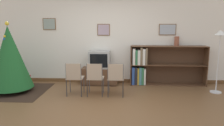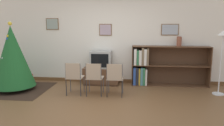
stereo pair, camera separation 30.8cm
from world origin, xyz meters
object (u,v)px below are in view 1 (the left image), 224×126
object	(u,v)px
bookshelf	(154,66)
vase	(177,41)
folding_chair_right	(116,77)
folding_chair_center	(95,77)
tv_console	(100,76)
television	(100,60)
standing_lamp	(220,45)
christmas_tree	(10,57)
folding_chair_left	(74,77)

from	to	relation	value
bookshelf	vase	xyz separation A→B (m)	(0.63, 0.03, 0.71)
folding_chair_right	folding_chair_center	bearing A→B (deg)	180.00
folding_chair_center	vase	world-z (taller)	vase
folding_chair_center	bookshelf	xyz separation A→B (m)	(1.56, 1.14, 0.09)
tv_console	television	world-z (taller)	television
standing_lamp	christmas_tree	bearing A→B (deg)	-178.19
tv_console	folding_chair_center	xyz separation A→B (m)	(0.00, -1.07, 0.22)
bookshelf	standing_lamp	distance (m)	1.80
vase	standing_lamp	world-z (taller)	standing_lamp
christmas_tree	folding_chair_right	xyz separation A→B (m)	(2.73, -0.26, -0.43)
tv_console	television	distance (m)	0.49
tv_console	bookshelf	size ratio (longest dim) A/B	0.47
folding_chair_center	tv_console	bearing A→B (deg)	90.00
tv_console	bookshelf	bearing A→B (deg)	2.51
folding_chair_left	vase	size ratio (longest dim) A/B	3.04
christmas_tree	folding_chair_right	distance (m)	2.78
folding_chair_left	vase	xyz separation A→B (m)	(2.70, 1.17, 0.80)
bookshelf	tv_console	bearing A→B (deg)	-177.49
tv_console	folding_chair_left	distance (m)	1.20
folding_chair_right	vase	distance (m)	2.21
tv_console	bookshelf	distance (m)	1.60
tv_console	standing_lamp	world-z (taller)	standing_lamp
television	bookshelf	xyz separation A→B (m)	(1.56, 0.07, -0.18)
television	folding_chair_right	xyz separation A→B (m)	(0.50, -1.06, -0.26)
television	standing_lamp	xyz separation A→B (m)	(3.08, -0.63, 0.49)
tv_console	folding_chair_center	distance (m)	1.09
tv_console	christmas_tree	bearing A→B (deg)	-160.16
television	standing_lamp	bearing A→B (deg)	-11.63
folding_chair_left	folding_chair_right	world-z (taller)	same
bookshelf	folding_chair_center	bearing A→B (deg)	-144.00
folding_chair_center	standing_lamp	world-z (taller)	standing_lamp
folding_chair_left	vase	distance (m)	3.05
tv_console	folding_chair_center	size ratio (longest dim) A/B	1.25
television	folding_chair_left	xyz separation A→B (m)	(-0.50, -1.06, -0.26)
folding_chair_center	vase	size ratio (longest dim) A/B	3.04
folding_chair_left	television	bearing A→B (deg)	64.69
tv_console	standing_lamp	distance (m)	3.29
christmas_tree	bookshelf	bearing A→B (deg)	12.96
standing_lamp	television	bearing A→B (deg)	168.37
folding_chair_right	folding_chair_left	bearing A→B (deg)	180.00
standing_lamp	folding_chair_center	bearing A→B (deg)	-172.02
christmas_tree	folding_chair_left	distance (m)	1.80
standing_lamp	tv_console	bearing A→B (deg)	168.32
christmas_tree	tv_console	bearing A→B (deg)	19.84
tv_console	vase	xyz separation A→B (m)	(2.20, 0.10, 1.02)
television	bookshelf	bearing A→B (deg)	2.61
folding_chair_right	bookshelf	distance (m)	1.56
bookshelf	vase	distance (m)	0.95
bookshelf	vase	world-z (taller)	vase
folding_chair_center	vase	distance (m)	2.61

